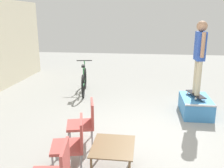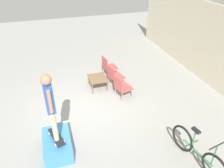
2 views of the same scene
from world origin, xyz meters
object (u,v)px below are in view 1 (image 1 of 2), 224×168
(patio_chair_center, at_px, (73,141))
(bicycle, at_px, (84,81))
(skate_ramp_box, at_px, (195,106))
(skateboard_on_ramp, at_px, (196,94))
(patio_chair_right, at_px, (85,121))
(coffee_table, at_px, (113,149))
(person_skater, at_px, (200,52))

(patio_chair_center, bearing_deg, bicycle, 177.47)
(patio_chair_center, distance_m, bicycle, 4.21)
(skate_ramp_box, relative_size, skateboard_on_ramp, 1.52)
(skate_ramp_box, height_order, patio_chair_right, patio_chair_right)
(coffee_table, height_order, bicycle, bicycle)
(skate_ramp_box, relative_size, coffee_table, 1.49)
(coffee_table, height_order, patio_chair_right, patio_chair_right)
(skateboard_on_ramp, height_order, coffee_table, skateboard_on_ramp)
(skateboard_on_ramp, xyz_separation_m, coffee_table, (-2.74, 1.78, -0.12))
(skateboard_on_ramp, height_order, patio_chair_center, patio_chair_center)
(patio_chair_right, height_order, bicycle, bicycle)
(skate_ramp_box, height_order, person_skater, person_skater)
(skateboard_on_ramp, bearing_deg, skate_ramp_box, -177.84)
(skate_ramp_box, xyz_separation_m, bicycle, (1.44, 3.27, 0.17))
(person_skater, bearing_deg, coffee_table, 144.41)
(coffee_table, distance_m, bicycle, 4.41)
(patio_chair_right, distance_m, bicycle, 3.38)
(skate_ramp_box, xyz_separation_m, coffee_table, (-2.71, 1.79, 0.18))
(patio_chair_center, height_order, patio_chair_right, same)
(patio_chair_center, bearing_deg, coffee_table, 74.40)
(coffee_table, bearing_deg, patio_chair_right, 37.45)
(skateboard_on_ramp, xyz_separation_m, bicycle, (1.41, 3.26, -0.13))
(person_skater, relative_size, patio_chair_right, 2.11)
(skateboard_on_ramp, distance_m, patio_chair_right, 3.08)
(person_skater, bearing_deg, bicycle, 64.02)
(skateboard_on_ramp, xyz_separation_m, person_skater, (-0.00, 0.00, 1.09))
(patio_chair_right, bearing_deg, skateboard_on_ramp, 113.06)
(person_skater, relative_size, bicycle, 1.03)
(patio_chair_right, bearing_deg, skate_ramp_box, 112.48)
(coffee_table, xyz_separation_m, patio_chair_right, (0.87, 0.67, 0.07))
(skate_ramp_box, distance_m, skateboard_on_ramp, 0.30)
(skate_ramp_box, xyz_separation_m, patio_chair_right, (-1.84, 2.46, 0.25))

